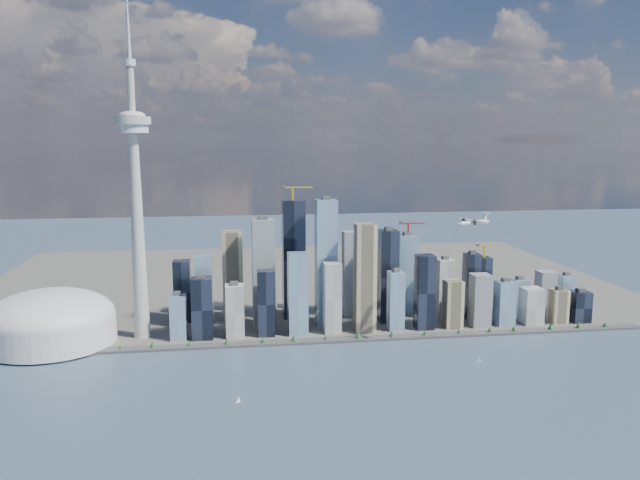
{
  "coord_description": "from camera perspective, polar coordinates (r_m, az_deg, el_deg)",
  "views": [
    {
      "loc": [
        -151.06,
        -714.24,
        325.45
      ],
      "look_at": [
        -10.27,
        260.0,
        166.78
      ],
      "focal_mm": 35.0,
      "sensor_mm": 36.0,
      "label": 1
    }
  ],
  "objects": [
    {
      "name": "shoreline_trees",
      "position": [
        1026.09,
        0.66,
        -8.82
      ],
      "size": [
        960.53,
        7.2,
        8.8
      ],
      "color": "#3F2D1E",
      "rests_on": "seawall"
    },
    {
      "name": "needle_tower",
      "position": [
        1038.88,
        -16.47,
        3.83
      ],
      "size": [
        56.0,
        56.0,
        550.5
      ],
      "color": "#A2A29D",
      "rests_on": "land"
    },
    {
      "name": "land",
      "position": [
        1458.71,
        -2.08,
        -3.68
      ],
      "size": [
        1400.0,
        900.0,
        3.0
      ],
      "primitive_type": "cube",
      "color": "#4C4C47",
      "rests_on": "ground"
    },
    {
      "name": "airplane",
      "position": [
        962.44,
        13.86,
        1.62
      ],
      "size": [
        62.3,
        55.91,
        15.95
      ],
      "rotation": [
        0.0,
        0.0,
        0.41
      ],
      "color": "silver",
      "rests_on": "ground"
    },
    {
      "name": "seawall",
      "position": [
        1028.2,
        0.65,
        -9.18
      ],
      "size": [
        1100.0,
        22.0,
        4.0
      ],
      "primitive_type": "cube",
      "color": "#383838",
      "rests_on": "ground"
    },
    {
      "name": "ground",
      "position": [
        799.3,
        3.51,
        -14.89
      ],
      "size": [
        4000.0,
        4000.0,
        0.0
      ],
      "primitive_type": "plane",
      "color": "#314056",
      "rests_on": "ground"
    },
    {
      "name": "sailboat_east",
      "position": [
        968.37,
        14.33,
        -10.57
      ],
      "size": [
        7.38,
        4.22,
        10.43
      ],
      "rotation": [
        0.0,
        0.0,
        -0.37
      ],
      "color": "white",
      "rests_on": "ground"
    },
    {
      "name": "dome_stadium",
      "position": [
        1092.69,
        -23.41,
        -6.79
      ],
      "size": [
        200.0,
        200.0,
        86.0
      ],
      "color": "beige",
      "rests_on": "land"
    },
    {
      "name": "skyscraper_cluster",
      "position": [
        1100.88,
        3.04,
        -4.02
      ],
      "size": [
        736.0,
        142.0,
        242.18
      ],
      "color": "black",
      "rests_on": "land"
    },
    {
      "name": "sailboat_west",
      "position": [
        812.3,
        -7.49,
        -14.33
      ],
      "size": [
        6.33,
        3.37,
        8.87
      ],
      "rotation": [
        0.0,
        0.0,
        0.32
      ],
      "color": "white",
      "rests_on": "ground"
    }
  ]
}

